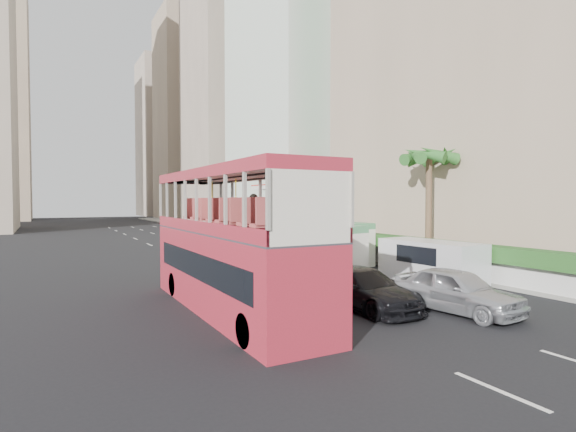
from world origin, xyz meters
TOP-DOWN VIEW (x-y plane):
  - ground_plane at (0.00, 0.00)m, footprint 200.00×200.00m
  - double_decker_bus at (-6.00, 0.00)m, footprint 2.50×11.00m
  - car_silver_lane_a at (-2.03, 6.24)m, footprint 2.19×4.40m
  - car_silver_lane_b at (0.87, -4.03)m, footprint 2.43×4.85m
  - car_black at (-1.62, -1.96)m, footprint 2.28×5.13m
  - van_asset at (1.04, 15.34)m, footprint 2.65×5.10m
  - minibus_near at (1.26, 5.89)m, footprint 2.83×6.22m
  - minibus_far at (4.53, 8.89)m, footprint 1.98×5.85m
  - panel_van_near at (4.35, 0.51)m, footprint 2.24×5.13m
  - panel_van_far at (4.04, 22.75)m, footprint 2.57×5.54m
  - sidewalk at (9.00, 25.00)m, footprint 6.00×120.00m
  - kerb_wall at (6.20, 14.00)m, footprint 0.30×44.00m
  - hedge at (6.20, 14.00)m, footprint 1.10×44.00m
  - palm_tree at (7.80, 4.00)m, footprint 0.36×0.36m
  - shell_station at (10.00, 23.00)m, footprint 6.50×8.00m
  - tower_stripe at (18.00, 34.00)m, footprint 16.00×18.00m
  - tower_mid at (18.00, 58.00)m, footprint 16.00×16.00m
  - tower_far_a at (17.00, 82.00)m, footprint 14.00×14.00m
  - tower_far_b at (17.00, 104.00)m, footprint 14.00×14.00m

SIDE VIEW (x-z plane):
  - ground_plane at x=0.00m, z-range 0.00..0.00m
  - car_silver_lane_a at x=-2.03m, z-range -0.69..0.69m
  - car_silver_lane_b at x=0.87m, z-range -0.79..0.79m
  - car_black at x=-1.62m, z-range -0.73..0.73m
  - van_asset at x=1.04m, z-range -0.69..0.69m
  - sidewalk at x=9.00m, z-range 0.00..0.18m
  - kerb_wall at x=6.20m, z-range 0.18..1.18m
  - panel_van_near at x=4.35m, z-range 0.00..2.02m
  - panel_van_far at x=4.04m, z-range 0.00..2.16m
  - minibus_far at x=4.53m, z-range 0.00..2.59m
  - minibus_near at x=1.26m, z-range 0.00..2.66m
  - hedge at x=6.20m, z-range 1.18..1.88m
  - double_decker_bus at x=-6.00m, z-range 0.00..5.06m
  - shell_station at x=10.00m, z-range 0.00..5.50m
  - palm_tree at x=7.80m, z-range 0.18..6.58m
  - tower_far_b at x=17.00m, z-range 0.00..40.00m
  - tower_far_a at x=17.00m, z-range 0.00..44.00m
  - tower_mid at x=18.00m, z-range 0.00..50.00m
  - tower_stripe at x=18.00m, z-range 0.00..58.00m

